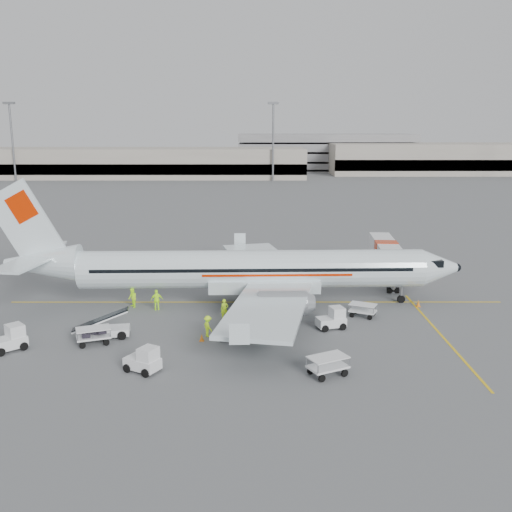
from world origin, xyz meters
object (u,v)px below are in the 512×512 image
object	(u,v)px
jet_bridge	(386,260)
belt_loader	(103,320)
aircraft	(252,244)
tug_mid	(142,359)
tug_fore	(331,318)
tug_aft	(8,339)

from	to	relation	value
jet_bridge	belt_loader	distance (m)	30.01
aircraft	tug_mid	xyz separation A→B (m)	(-6.94, -14.31, -4.59)
aircraft	tug_fore	world-z (taller)	aircraft
belt_loader	tug_aft	size ratio (longest dim) A/B	2.15
tug_mid	jet_bridge	bearing A→B (deg)	77.34
tug_mid	tug_aft	xyz separation A→B (m)	(-10.08, 3.48, 0.04)
belt_loader	tug_aft	xyz separation A→B (m)	(-6.02, -2.63, -0.45)
aircraft	belt_loader	xyz separation A→B (m)	(-11.01, -8.21, -4.10)
belt_loader	tug_mid	world-z (taller)	belt_loader
tug_fore	tug_mid	bearing A→B (deg)	-165.49
aircraft	tug_aft	size ratio (longest dim) A/B	17.01
jet_bridge	tug_fore	bearing A→B (deg)	-112.26
aircraft	tug_fore	xyz separation A→B (m)	(6.20, -6.33, -4.60)
aircraft	tug_aft	distance (m)	20.69
belt_loader	aircraft	bearing A→B (deg)	27.92
aircraft	tug_aft	world-z (taller)	aircraft
aircraft	jet_bridge	world-z (taller)	aircraft
belt_loader	tug_mid	distance (m)	7.35
jet_bridge	tug_fore	distance (m)	16.89
tug_fore	tug_aft	size ratio (longest dim) A/B	0.94
belt_loader	tug_aft	bearing A→B (deg)	-165.21
aircraft	belt_loader	distance (m)	14.33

